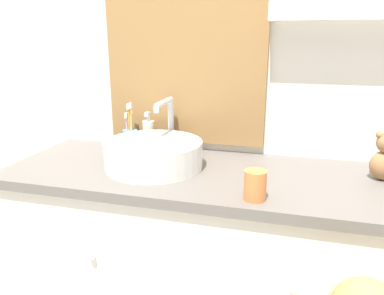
{
  "coord_description": "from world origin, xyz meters",
  "views": [
    {
      "loc": [
        0.28,
        -0.88,
        1.33
      ],
      "look_at": [
        -0.03,
        0.28,
        0.98
      ],
      "focal_mm": 35.0,
      "sensor_mm": 36.0,
      "label": 1
    }
  ],
  "objects_px": {
    "sink_basin": "(154,153)",
    "toothbrush_holder": "(130,137)",
    "soap_dispenser": "(149,135)",
    "drinking_cup": "(255,185)"
  },
  "relations": [
    {
      "from": "soap_dispenser",
      "to": "drinking_cup",
      "type": "distance_m",
      "value": 0.63
    },
    {
      "from": "toothbrush_holder",
      "to": "soap_dispenser",
      "type": "bearing_deg",
      "value": 5.12
    },
    {
      "from": "sink_basin",
      "to": "drinking_cup",
      "type": "relative_size",
      "value": 4.54
    },
    {
      "from": "toothbrush_holder",
      "to": "drinking_cup",
      "type": "relative_size",
      "value": 2.21
    },
    {
      "from": "toothbrush_holder",
      "to": "soap_dispenser",
      "type": "height_order",
      "value": "toothbrush_holder"
    },
    {
      "from": "sink_basin",
      "to": "toothbrush_holder",
      "type": "bearing_deg",
      "value": 133.17
    },
    {
      "from": "soap_dispenser",
      "to": "drinking_cup",
      "type": "bearing_deg",
      "value": -39.11
    },
    {
      "from": "soap_dispenser",
      "to": "drinking_cup",
      "type": "height_order",
      "value": "soap_dispenser"
    },
    {
      "from": "sink_basin",
      "to": "toothbrush_holder",
      "type": "height_order",
      "value": "sink_basin"
    },
    {
      "from": "toothbrush_holder",
      "to": "soap_dispenser",
      "type": "distance_m",
      "value": 0.08
    }
  ]
}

